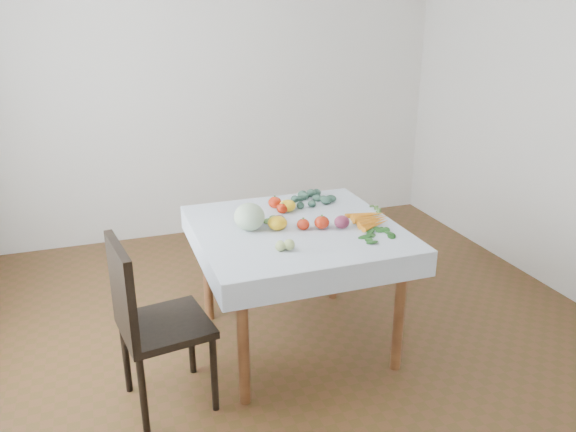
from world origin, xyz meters
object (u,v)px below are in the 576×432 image
table (296,243)px  carrot_bunch (371,219)px  heirloom_back (288,206)px  cabbage (249,217)px  chair (147,315)px

table → carrot_bunch: carrot_bunch is taller
heirloom_back → carrot_bunch: 0.51m
table → carrot_bunch: size_ratio=3.81×
cabbage → carrot_bunch: 0.71m
chair → carrot_bunch: size_ratio=3.49×
cabbage → heirloom_back: size_ratio=1.66×
heirloom_back → cabbage: bearing=-144.4°
table → cabbage: (-0.26, 0.04, 0.18)m
chair → cabbage: size_ratio=5.36×
table → chair: bearing=-160.5°
cabbage → carrot_bunch: size_ratio=0.65×
heirloom_back → carrot_bunch: size_ratio=0.39×
table → carrot_bunch: 0.45m
carrot_bunch → heirloom_back: bearing=140.5°
table → cabbage: bearing=171.3°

